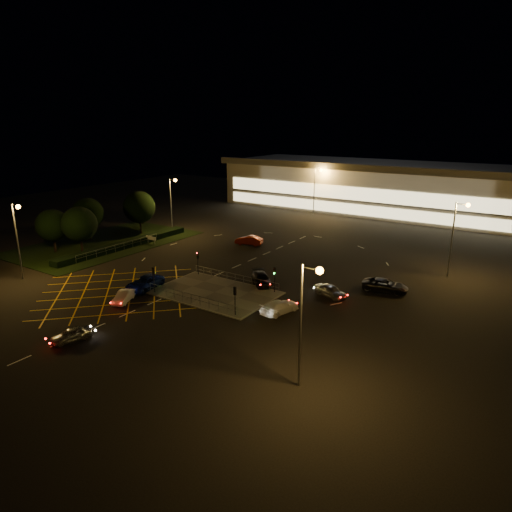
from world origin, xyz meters
The scene contains 27 objects.
ground centered at (0.00, 0.00, 0.00)m, with size 180.00×180.00×0.00m, color black.
pedestrian_island centered at (2.00, -2.00, 0.06)m, with size 14.00×9.00×0.12m, color #4C4944.
grass_verge centered at (-28.00, 6.00, 0.04)m, with size 18.00×30.00×0.08m, color black.
hedge centered at (-23.00, 6.00, 0.50)m, with size 2.00×26.00×1.00m, color black.
supermarket centered at (0.00, 61.95, 5.31)m, with size 72.00×26.50×10.50m.
streetlight_sw centered at (-21.56, -12.00, 6.56)m, with size 1.78×0.56×10.03m.
streetlight_se centered at (20.44, -14.00, 6.56)m, with size 1.78×0.56×10.03m.
streetlight_nw centered at (-23.56, 18.00, 6.56)m, with size 1.78×0.56×10.03m.
streetlight_ne centered at (24.44, 20.00, 6.56)m, with size 1.78×0.56×10.03m.
streetlight_far_left centered at (-9.56, 48.00, 6.56)m, with size 1.78×0.56×10.03m.
signal_sw centered at (-4.00, -5.99, 2.37)m, with size 0.28×0.30×3.15m.
signal_se centered at (8.00, -5.99, 2.37)m, with size 0.28×0.30×3.15m.
signal_nw centered at (-4.00, 1.99, 2.37)m, with size 0.28×0.30×3.15m.
signal_ne centered at (8.00, 1.99, 2.37)m, with size 0.28×0.30×3.15m.
tree_a centered at (-30.00, -2.00, 4.33)m, with size 5.04×5.04×6.86m.
tree_b centered at (-32.00, 6.00, 4.64)m, with size 5.40×5.40×7.35m.
tree_c centered at (-28.00, 14.00, 4.95)m, with size 5.76×5.76×7.84m.
tree_d centered at (-34.00, 20.00, 4.02)m, with size 4.68×4.68×6.37m.
tree_e centered at (-26.00, 0.00, 4.64)m, with size 5.40×5.40×7.35m.
car_near_silver centered at (-1.43, -19.23, 0.64)m, with size 1.52×3.77×1.29m, color #999BA0.
car_queue_white centered at (-4.93, -9.91, 0.63)m, with size 1.32×3.80×1.25m, color silver.
car_left_blue centered at (-6.04, -5.72, 0.77)m, with size 2.56×5.56×1.55m, color #0D1A51.
car_far_dkgrey centered at (5.00, 3.77, 0.70)m, with size 1.97×4.85×1.41m, color black.
car_right_silver centered at (14.07, 4.69, 0.72)m, with size 1.69×4.21×1.44m, color #9D9FA4.
car_circ_red centered at (-7.21, 18.72, 0.76)m, with size 1.62×4.64×1.53m, color maroon.
car_east_grey centered at (18.87, 9.94, 0.76)m, with size 2.51×5.45×1.52m, color black.
car_approach_white centered at (11.50, -2.67, 0.69)m, with size 1.94×4.77×1.38m, color silver.
Camera 1 is at (34.61, -41.97, 19.94)m, focal length 32.00 mm.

